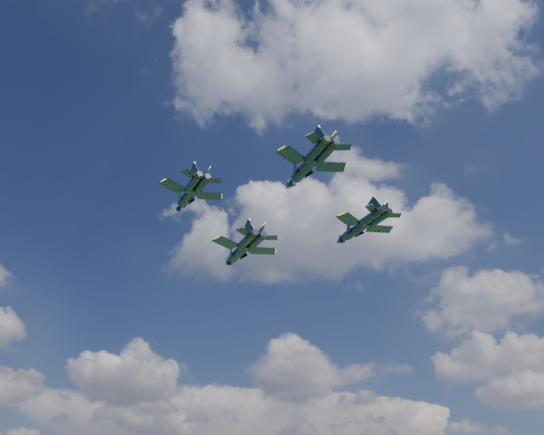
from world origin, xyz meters
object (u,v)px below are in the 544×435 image
Objects in this scene: jet_left at (187,197)px; jet_right at (356,230)px; jet_slot at (304,169)px; jet_lead at (239,252)px.

jet_right is at bearing -5.30° from jet_left.
jet_slot is at bearing -147.05° from jet_right.
jet_lead is 24.22m from jet_right.
jet_left is at bearing 172.92° from jet_right.
jet_left is 0.91× the size of jet_slot.
jet_lead is 1.13× the size of jet_right.
jet_lead is 22.62m from jet_left.
jet_right is at bearing 36.97° from jet_slot.
jet_slot is at bearing -95.40° from jet_lead.
jet_right reaches higher than jet_lead.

